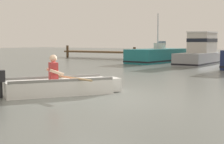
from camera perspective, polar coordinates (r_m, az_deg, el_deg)
The scene contains 5 objects.
ground_plane at distance 9.49m, azimuth -3.71°, elevation -4.46°, with size 120.00×120.00×0.00m, color slate.
wooden_dock at distance 30.48m, azimuth 4.38°, elevation 3.25°, with size 15.88×1.64×1.18m.
rowboat_with_person at distance 10.33m, azimuth -8.53°, elevation -2.31°, with size 2.68×3.35×1.19m.
moored_boat_teal at distance 25.66m, azimuth 7.46°, elevation 2.67°, with size 2.73×5.72×3.65m.
moored_boat_grey at distance 24.09m, azimuth 14.57°, elevation 3.16°, with size 1.99×5.32×2.24m.
Camera 1 is at (5.52, -7.55, 1.58)m, focal length 54.77 mm.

